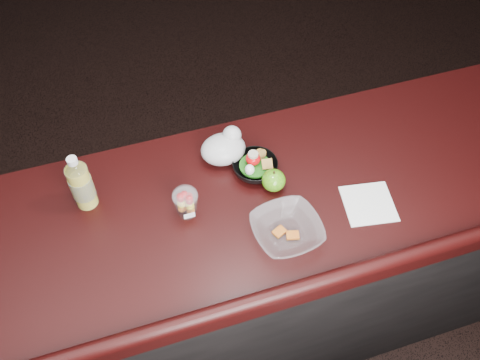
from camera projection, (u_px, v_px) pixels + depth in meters
name	position (u px, v px, depth m)	size (l,w,h in m)	color
room_shell	(253.00, 71.00, 0.91)	(8.00, 8.00, 8.00)	black
counter	(222.00, 281.00, 2.12)	(4.06, 0.71, 1.02)	black
lemonade_bottle	(81.00, 185.00, 1.66)	(0.07, 0.07, 0.22)	gold
fruit_cup	(186.00, 202.00, 1.66)	(0.08, 0.08, 0.12)	white
green_apple	(274.00, 180.00, 1.74)	(0.08, 0.08, 0.08)	#29750D
plastic_bag	(224.00, 147.00, 1.81)	(0.16, 0.13, 0.11)	silver
snack_bowl	(255.00, 167.00, 1.79)	(0.17, 0.17, 0.08)	black
takeout_bowl	(287.00, 230.00, 1.64)	(0.23, 0.23, 0.05)	silver
paper_napkin	(369.00, 204.00, 1.73)	(0.16, 0.16, 0.00)	white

